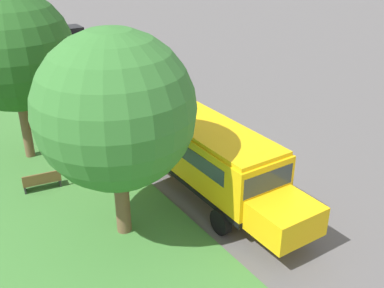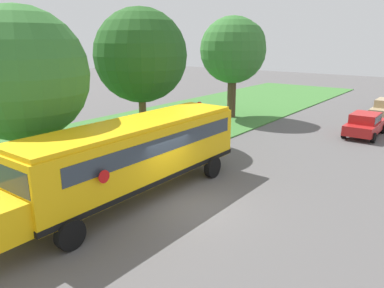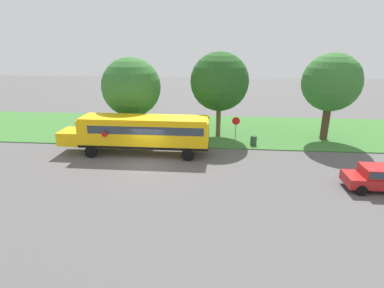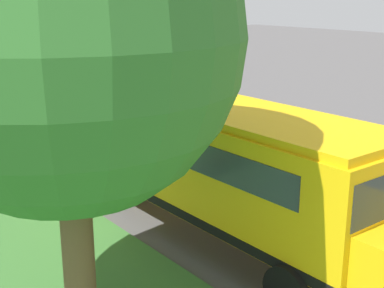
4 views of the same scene
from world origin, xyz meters
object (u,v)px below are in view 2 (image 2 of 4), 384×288
at_px(oak_tree_far_end, 235,49).
at_px(park_bench, 94,148).
at_px(school_bus, 131,153).
at_px(oak_tree_roadside_mid, 141,55).
at_px(oak_tree_beside_bus, 20,75).
at_px(stop_sign, 199,118).
at_px(trash_bin, 207,132).
at_px(car_red_nearest, 365,123).

bearing_deg(oak_tree_far_end, park_bench, -93.38).
bearing_deg(school_bus, oak_tree_roadside_mid, 131.08).
bearing_deg(oak_tree_beside_bus, school_bus, 25.29).
distance_m(stop_sign, trash_bin, 2.21).
bearing_deg(car_red_nearest, stop_sign, -130.28).
bearing_deg(oak_tree_far_end, trash_bin, -72.74).
distance_m(oak_tree_beside_bus, oak_tree_far_end, 18.49).
relative_size(oak_tree_beside_bus, oak_tree_far_end, 0.95).
height_order(school_bus, stop_sign, school_bus).
relative_size(oak_tree_beside_bus, park_bench, 4.63).
relative_size(oak_tree_roadside_mid, oak_tree_far_end, 1.01).
distance_m(oak_tree_beside_bus, park_bench, 6.75).
distance_m(car_red_nearest, oak_tree_beside_bus, 21.06).
bearing_deg(car_red_nearest, park_bench, -128.53).
xyz_separation_m(car_red_nearest, oak_tree_roadside_mid, (-10.48, -10.34, 4.51)).
relative_size(oak_tree_far_end, stop_sign, 2.95).
xyz_separation_m(oak_tree_roadside_mid, trash_bin, (2.48, 3.30, -4.94)).
height_order(stop_sign, park_bench, stop_sign).
bearing_deg(oak_tree_roadside_mid, school_bus, -48.92).
distance_m(car_red_nearest, park_bench, 17.62).
distance_m(oak_tree_beside_bus, trash_bin, 12.37).
distance_m(school_bus, oak_tree_roadside_mid, 8.95).
bearing_deg(oak_tree_far_end, school_bus, -72.79).
bearing_deg(park_bench, school_bus, -25.13).
relative_size(car_red_nearest, oak_tree_roadside_mid, 0.54).
height_order(oak_tree_far_end, park_bench, oak_tree_far_end).
distance_m(stop_sign, park_bench, 6.31).
relative_size(car_red_nearest, oak_tree_far_end, 0.54).
bearing_deg(school_bus, car_red_nearest, 73.03).
xyz_separation_m(park_bench, trash_bin, (2.98, 6.74, -0.02)).
relative_size(oak_tree_far_end, trash_bin, 8.98).
bearing_deg(oak_tree_roadside_mid, stop_sign, 27.52).
height_order(school_bus, oak_tree_far_end, oak_tree_far_end).
height_order(stop_sign, trash_bin, stop_sign).
xyz_separation_m(school_bus, oak_tree_roadside_mid, (-5.42, 6.22, 3.47)).
xyz_separation_m(school_bus, oak_tree_beside_bus, (-4.13, -1.95, 3.01)).
height_order(car_red_nearest, oak_tree_far_end, oak_tree_far_end).
bearing_deg(oak_tree_beside_bus, oak_tree_roadside_mid, 99.01).
distance_m(oak_tree_roadside_mid, oak_tree_far_end, 10.29).
distance_m(oak_tree_beside_bus, stop_sign, 10.44).
height_order(oak_tree_roadside_mid, park_bench, oak_tree_roadside_mid).
xyz_separation_m(car_red_nearest, trash_bin, (-7.99, -7.04, -0.43)).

